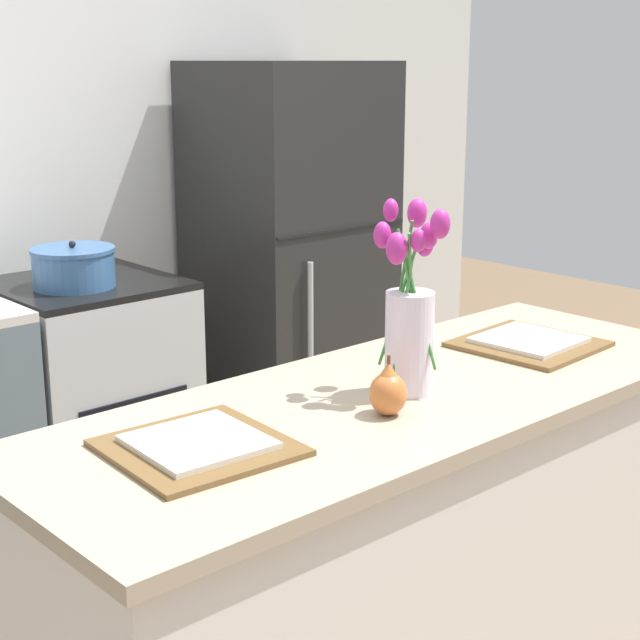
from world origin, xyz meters
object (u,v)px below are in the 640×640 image
Objects in this scene: refrigerator at (290,267)px; flower_vase at (410,318)px; cooking_pot at (74,267)px; plate_setting_left at (198,446)px; plate_setting_right at (529,343)px; stove_range at (92,403)px; pear_figurine at (388,391)px.

refrigerator reaches higher than flower_vase.
cooking_pot is (-1.02, -0.06, 0.15)m from refrigerator.
plate_setting_left is 1.00× the size of plate_setting_right.
stove_range is 2.63× the size of plate_setting_right.
cooking_pot reaches higher than stove_range.
pear_figurine is 1.64m from cooking_pot.
refrigerator is (0.95, 0.00, 0.37)m from stove_range.
plate_setting_left and plate_setting_right have the same top height.
flower_vase is (-1.03, -1.62, 0.28)m from refrigerator.
plate_setting_left is at bearing 176.18° from flower_vase.
pear_figurine is 0.38× the size of plate_setting_right.
flower_vase reaches higher than plate_setting_right.
refrigerator is at bearing 55.45° from pear_figurine.
refrigerator is 12.51× the size of pear_figurine.
plate_setting_right is 1.21× the size of cooking_pot.
cooking_pot is (0.01, 1.56, -0.13)m from flower_vase.
flower_vase reaches higher than plate_setting_left.
pear_figurine is (-1.16, -1.69, 0.16)m from refrigerator.
refrigerator is 2.24m from plate_setting_left.
pear_figurine is at bearing -153.14° from flower_vase.
cooking_pot is at bearing -176.68° from refrigerator.
plate_setting_right reaches higher than stove_range.
refrigerator is 2.06m from pear_figurine.
plate_setting_left is 1.06m from plate_setting_right.
plate_setting_left is (-0.55, 0.04, -0.16)m from flower_vase.
pear_figurine is 0.65m from plate_setting_right.
pear_figurine is (-0.22, -1.69, 0.53)m from stove_range.
flower_vase is at bearing -175.81° from plate_setting_right.
pear_figurine is at bearing -124.55° from refrigerator.
pear_figurine is at bearing -95.22° from cooking_pot.
pear_figurine is (-0.14, -0.07, -0.12)m from flower_vase.
cooking_pot is at bearing 84.78° from pear_figurine.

